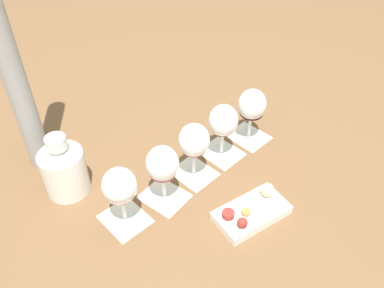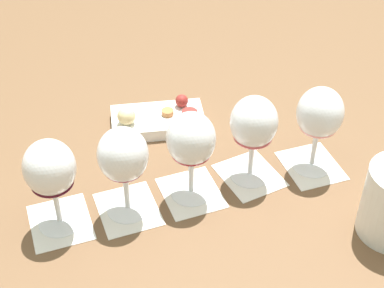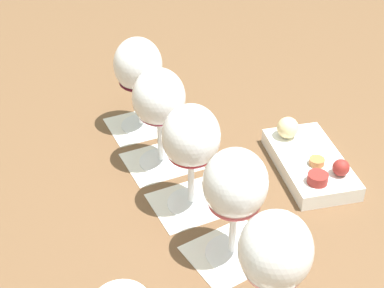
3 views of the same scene
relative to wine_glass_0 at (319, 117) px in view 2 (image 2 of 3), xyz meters
The scene contains 12 objects.
ground_plane 0.25m from the wine_glass_0, 47.82° to the right, with size 8.00×8.00×0.00m, color brown.
tasting_card_0 0.11m from the wine_glass_0, 90.00° to the right, with size 0.14×0.14×0.00m.
tasting_card_1 0.16m from the wine_glass_0, 51.89° to the right, with size 0.14×0.14×0.00m.
tasting_card_2 0.25m from the wine_glass_0, 46.12° to the right, with size 0.14×0.14×0.00m.
tasting_card_3 0.36m from the wine_glass_0, 45.96° to the right, with size 0.14×0.14×0.00m.
tasting_card_4 0.46m from the wine_glass_0, 46.76° to the right, with size 0.14×0.14×0.00m.
wine_glass_0 is the anchor object (origin of this frame).
wine_glass_1 0.12m from the wine_glass_0, 51.89° to the right, with size 0.08×0.08×0.16m.
wine_glass_2 0.22m from the wine_glass_0, 46.12° to the right, with size 0.08×0.08×0.16m.
wine_glass_3 0.34m from the wine_glass_0, 45.96° to the right, with size 0.08×0.08×0.16m.
wine_glass_4 0.45m from the wine_glass_0, 46.76° to the right, with size 0.08×0.08×0.16m.
snack_dish 0.32m from the wine_glass_0, 87.57° to the right, with size 0.18×0.20×0.06m.
Camera 2 is at (0.66, 0.31, 0.69)m, focal length 55.00 mm.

